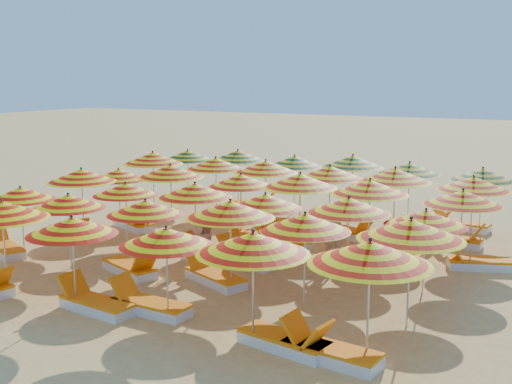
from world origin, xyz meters
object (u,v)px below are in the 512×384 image
umbrella_4 (253,243)px  umbrella_6 (20,194)px  umbrella_12 (81,176)px  lounger_15 (389,256)px  umbrella_22 (370,187)px  umbrella_33 (353,161)px  lounger_19 (415,238)px  lounger_20 (452,241)px  lounger_23 (460,225)px  umbrella_2 (72,226)px  lounger_3 (149,306)px  umbrella_1 (2,210)px  umbrella_30 (188,155)px  lounger_2 (95,304)px  lounger_13 (255,237)px  umbrella_34 (410,169)px  lounger_11 (246,259)px  umbrella_31 (238,156)px  lounger_10 (213,255)px  umbrella_14 (195,191)px  umbrella_20 (241,180)px  beachgoer_b (203,234)px  lounger_6 (4,248)px  umbrella_29 (473,184)px  lounger_12 (134,224)px  umbrella_21 (300,181)px  beachgoer_a (334,234)px  umbrella_23 (463,198)px  umbrella_27 (330,172)px  umbrella_11 (411,230)px  lounger_16 (482,263)px  umbrella_3 (166,237)px  umbrella_16 (349,206)px  umbrella_13 (126,189)px  lounger_9 (70,232)px  lounger_22 (424,223)px  umbrella_18 (119,175)px  umbrella_8 (146,208)px  umbrella_32 (295,161)px  umbrella_28 (395,175)px  lounger_7 (131,268)px  lounger_17 (279,223)px  lounger_18 (347,232)px  umbrella_19 (171,171)px  umbrella_9 (230,210)px  umbrella_7 (68,202)px  lounger_8 (214,277)px

umbrella_4 → umbrella_6: (-8.19, 2.34, -0.21)m
umbrella_12 → lounger_15: bearing=11.5°
umbrella_22 → umbrella_33: umbrella_33 is taller
lounger_19 → lounger_20: same height
lounger_15 → lounger_23: (0.98, 4.52, 0.00)m
umbrella_2 → lounger_3: bearing=16.6°
umbrella_1 → umbrella_30: (-2.11, 10.44, -0.06)m
lounger_2 → lounger_13: 6.47m
umbrella_34 → lounger_11: size_ratio=1.38×
umbrella_12 → umbrella_31: (1.81, 6.13, 0.02)m
umbrella_30 → lounger_10: size_ratio=1.29×
umbrella_14 → lounger_10: umbrella_14 is taller
umbrella_20 → beachgoer_b: (0.03, -2.13, -1.12)m
umbrella_30 → lounger_6: (-0.51, -8.22, -1.67)m
umbrella_29 → lounger_12: (-9.81, -2.35, -1.70)m
umbrella_21 → umbrella_33: (-0.03, 4.44, 0.01)m
umbrella_30 → beachgoer_a: (7.63, -4.76, -1.10)m
umbrella_23 → umbrella_27: bearing=156.5°
umbrella_11 → lounger_16: size_ratio=1.48×
umbrella_34 → lounger_19: size_ratio=1.40×
umbrella_3 → umbrella_16: bearing=60.9°
umbrella_20 → umbrella_23: size_ratio=0.84×
umbrella_13 → lounger_9: size_ratio=1.05×
lounger_13 → lounger_22: 5.63m
lounger_3 → lounger_6: bearing=-13.0°
umbrella_4 → umbrella_18: umbrella_4 is taller
umbrella_14 → umbrella_22: (4.02, 2.13, 0.08)m
lounger_23 → beachgoer_b: beachgoer_b is taller
umbrella_8 → umbrella_32: 8.38m
umbrella_13 → lounger_19: bearing=31.6°
umbrella_21 → umbrella_33: size_ratio=0.99×
lounger_19 → lounger_23: size_ratio=1.00×
umbrella_8 → lounger_6: size_ratio=1.28×
umbrella_28 → lounger_20: 2.45m
lounger_20 → umbrella_4: bearing=-100.0°
umbrella_31 → lounger_7: 8.64m
lounger_17 → beachgoer_b: bearing=73.7°
umbrella_2 → lounger_18: 8.94m
umbrella_19 → umbrella_30: (-2.08, 4.07, -0.08)m
umbrella_8 → lounger_15: (4.76, 3.92, -1.55)m
umbrella_23 → lounger_22: umbrella_23 is taller
umbrella_9 → lounger_11: size_ratio=1.28×
lounger_19 → umbrella_7: bearing=-145.0°
lounger_18 → lounger_8: bearing=-80.3°
umbrella_21 → lounger_12: size_ratio=1.26×
umbrella_3 → lounger_20: size_ratio=1.34×
umbrella_11 → lounger_8: 4.98m
umbrella_13 → umbrella_14: umbrella_14 is taller
lounger_19 → lounger_2: bearing=-125.0°
umbrella_6 → umbrella_22: 9.19m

